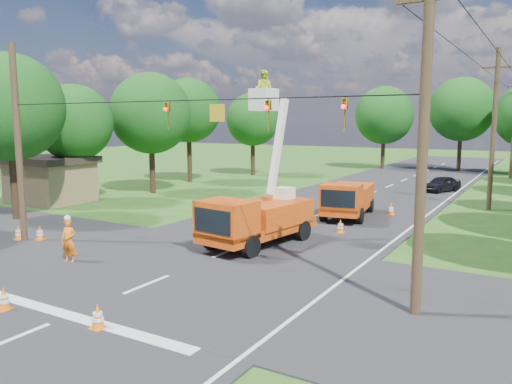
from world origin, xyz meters
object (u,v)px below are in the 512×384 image
Objects in this scene: bucket_truck at (257,210)px; second_truck at (348,198)px; tree_left_f at (253,120)px; ground_worker at (69,241)px; traffic_cone_6 at (18,233)px; traffic_cone_3 at (340,226)px; distant_car at (441,184)px; tree_far_a at (384,115)px; tree_left_b at (9,107)px; traffic_cone_0 at (4,299)px; pole_right_near at (423,138)px; tree_far_b at (462,109)px; traffic_cone_2 at (262,234)px; shed at (50,179)px; pole_right_mid at (494,128)px; traffic_cone_1 at (98,317)px; traffic_cone_5 at (40,233)px; pole_left at (18,145)px; traffic_cone_7 at (391,209)px; traffic_cone_4 at (71,247)px; tree_left_d at (151,114)px; tree_left_c at (74,123)px; tree_left_e at (189,110)px.

second_truck is (1.22, 8.32, -0.50)m from bucket_truck.
ground_worker is at bearing -72.08° from tree_left_f.
traffic_cone_3 is at bearing 35.75° from traffic_cone_6.
tree_far_a is (-9.40, 16.12, 5.56)m from distant_car.
bucket_truck is 0.83× the size of tree_left_b.
distant_car is at bearing 78.78° from traffic_cone_0.
pole_right_near is 45.37m from tree_far_b.
shed reaches higher than traffic_cone_2.
tree_left_f is (-10.15, 31.39, 4.81)m from ground_worker.
ground_worker is 8.44m from traffic_cone_2.
traffic_cone_2 is at bearing 146.53° from pole_right_near.
tree_left_b is (-16.18, -9.98, 5.18)m from second_truck.
traffic_cone_1 is at bearing -105.71° from pole_right_mid.
traffic_cone_3 is 0.07× the size of tree_far_b.
pole_left reaches higher than traffic_cone_5.
bucket_truck is 10.94× the size of traffic_cone_7.
traffic_cone_5 is 26.63m from pole_right_mid.
traffic_cone_3 is 14.45m from traffic_cone_5.
traffic_cone_2 is at bearing 42.31° from ground_worker.
tree_far_a reaches higher than traffic_cone_4.
tree_left_d reaches higher than traffic_cone_2.
tree_left_f is at bearing 107.05° from traffic_cone_4.
tree_left_c is at bearing 138.88° from traffic_cone_4.
traffic_cone_0 is 38.39m from tree_left_f.
second_truck is 16.46m from traffic_cone_5.
pole_right_near reaches higher than traffic_cone_7.
distant_car is 5.16× the size of traffic_cone_5.
second_truck is at bearing -77.45° from tree_far_a.
traffic_cone_1 is 1.00× the size of traffic_cone_3.
tree_left_d is at bearing -90.76° from tree_left_f.
distant_car is 5.16× the size of traffic_cone_0.
traffic_cone_0 is at bearing -57.30° from traffic_cone_4.
traffic_cone_3 is 20.88m from shed.
traffic_cone_4 is at bearing -58.52° from tree_left_d.
tree_left_e is (-25.30, 22.00, 1.38)m from pole_right_near.
pole_right_mid reaches higher than traffic_cone_2.
pole_left is (-4.85, 1.39, 3.62)m from ground_worker.
traffic_cone_0 and traffic_cone_4 have the same top height.
tree_left_c is (-11.85, 10.39, 4.56)m from ground_worker.
traffic_cone_7 is (9.06, 15.74, 0.00)m from traffic_cone_4.
pole_right_near is at bearing -16.80° from shed.
second_truck is at bearing -6.89° from tree_left_d.
pole_right_mid reaches higher than tree_left_e.
pole_right_mid is at bearing 36.90° from second_truck.
traffic_cone_4 is 0.09× the size of tree_left_c.
bucket_truck is at bearing 25.18° from traffic_cone_6.
tree_left_c reaches higher than traffic_cone_7.
tree_left_e is (-7.98, 21.66, 6.13)m from traffic_cone_5.
traffic_cone_4 is at bearing -84.53° from distant_car.
second_truck is at bearing -76.06° from distant_car.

